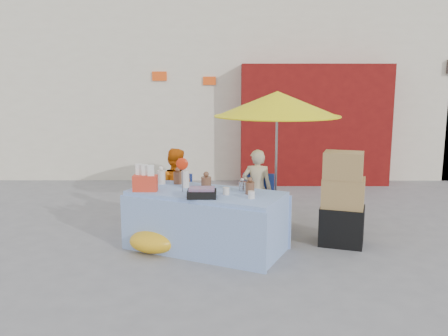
{
  "coord_description": "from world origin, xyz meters",
  "views": [
    {
      "loc": [
        0.27,
        -6.13,
        2.22
      ],
      "look_at": [
        0.24,
        0.6,
        1.0
      ],
      "focal_mm": 38.0,
      "sensor_mm": 36.0,
      "label": 1
    }
  ],
  "objects_px": {
    "market_table": "(206,220)",
    "umbrella": "(277,104)",
    "vendor_beige": "(257,189)",
    "vendor_orange": "(175,189)",
    "chair_right": "(257,215)",
    "box_stack": "(343,202)",
    "chair_left": "(174,215)"
  },
  "relations": [
    {
      "from": "box_stack",
      "to": "umbrella",
      "type": "bearing_deg",
      "value": 134.16
    },
    {
      "from": "umbrella",
      "to": "box_stack",
      "type": "xyz_separation_m",
      "value": [
        0.83,
        -0.85,
        -1.29
      ]
    },
    {
      "from": "chair_left",
      "to": "vendor_beige",
      "type": "height_order",
      "value": "vendor_beige"
    },
    {
      "from": "chair_right",
      "to": "vendor_orange",
      "type": "xyz_separation_m",
      "value": [
        -1.25,
        0.13,
        0.37
      ]
    },
    {
      "from": "market_table",
      "to": "umbrella",
      "type": "distance_m",
      "value": 2.1
    },
    {
      "from": "market_table",
      "to": "umbrella",
      "type": "height_order",
      "value": "umbrella"
    },
    {
      "from": "chair_left",
      "to": "chair_right",
      "type": "xyz_separation_m",
      "value": [
        1.25,
        0.0,
        0.0
      ]
    },
    {
      "from": "chair_left",
      "to": "umbrella",
      "type": "distance_m",
      "value": 2.27
    },
    {
      "from": "chair_left",
      "to": "chair_right",
      "type": "height_order",
      "value": "same"
    },
    {
      "from": "chair_right",
      "to": "vendor_orange",
      "type": "bearing_deg",
      "value": -179.06
    },
    {
      "from": "vendor_beige",
      "to": "chair_left",
      "type": "bearing_deg",
      "value": 13.2
    },
    {
      "from": "market_table",
      "to": "vendor_orange",
      "type": "xyz_separation_m",
      "value": [
        -0.51,
        0.9,
        0.21
      ]
    },
    {
      "from": "vendor_orange",
      "to": "box_stack",
      "type": "distance_m",
      "value": 2.48
    },
    {
      "from": "chair_right",
      "to": "vendor_beige",
      "type": "relative_size",
      "value": 0.69
    },
    {
      "from": "chair_right",
      "to": "umbrella",
      "type": "bearing_deg",
      "value": 50.71
    },
    {
      "from": "chair_left",
      "to": "vendor_orange",
      "type": "relative_size",
      "value": 0.68
    },
    {
      "from": "market_table",
      "to": "chair_right",
      "type": "height_order",
      "value": "market_table"
    },
    {
      "from": "vendor_orange",
      "to": "chair_right",
      "type": "bearing_deg",
      "value": -179.06
    },
    {
      "from": "vendor_orange",
      "to": "umbrella",
      "type": "distance_m",
      "value": 2.01
    },
    {
      "from": "chair_right",
      "to": "box_stack",
      "type": "xyz_separation_m",
      "value": [
        1.13,
        -0.57,
        0.34
      ]
    },
    {
      "from": "market_table",
      "to": "chair_left",
      "type": "distance_m",
      "value": 0.93
    },
    {
      "from": "umbrella",
      "to": "chair_right",
      "type": "bearing_deg",
      "value": -136.35
    },
    {
      "from": "umbrella",
      "to": "box_stack",
      "type": "bearing_deg",
      "value": -45.84
    },
    {
      "from": "market_table",
      "to": "chair_left",
      "type": "bearing_deg",
      "value": 148.23
    },
    {
      "from": "chair_right",
      "to": "market_table",
      "type": "bearing_deg",
      "value": -127.13
    },
    {
      "from": "vendor_beige",
      "to": "market_table",
      "type": "bearing_deg",
      "value": 57.54
    },
    {
      "from": "market_table",
      "to": "vendor_orange",
      "type": "distance_m",
      "value": 1.06
    },
    {
      "from": "market_table",
      "to": "vendor_orange",
      "type": "relative_size",
      "value": 1.83
    },
    {
      "from": "chair_left",
      "to": "vendor_orange",
      "type": "height_order",
      "value": "vendor_orange"
    },
    {
      "from": "vendor_orange",
      "to": "vendor_beige",
      "type": "xyz_separation_m",
      "value": [
        1.25,
        0.0,
        -0.01
      ]
    },
    {
      "from": "market_table",
      "to": "chair_right",
      "type": "distance_m",
      "value": 1.08
    },
    {
      "from": "market_table",
      "to": "vendor_beige",
      "type": "xyz_separation_m",
      "value": [
        0.74,
        0.9,
        0.21
      ]
    }
  ]
}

